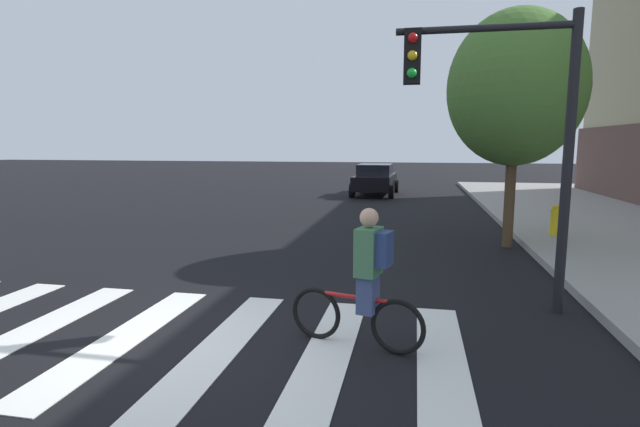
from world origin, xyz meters
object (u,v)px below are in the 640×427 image
Objects in this scene: street_tree_near at (516,89)px; sedan_mid at (375,179)px; cyclist at (366,279)px; fire_hydrant at (555,220)px; traffic_light_near at (508,112)px.

sedan_mid is at bearing 109.85° from street_tree_near.
cyclist reaches higher than sedan_mid.
fire_hydrant is at bearing 35.05° from street_tree_near.
sedan_mid is 5.54× the size of fire_hydrant.
traffic_light_near reaches higher than sedan_mid.
street_tree_near is at bearing 78.49° from traffic_light_near.
cyclist is at bearing -118.70° from fire_hydrant.
street_tree_near reaches higher than traffic_light_near.
traffic_light_near is at bearing 44.97° from cyclist.
traffic_light_near reaches higher than cyclist.
fire_hydrant is (5.33, -10.36, -0.23)m from sedan_mid.
street_tree_near is (0.94, 4.62, 0.80)m from traffic_light_near.
cyclist is at bearing -113.04° from street_tree_near.
traffic_light_near is 6.38m from fire_hydrant.
traffic_light_near is at bearing -78.88° from sedan_mid.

